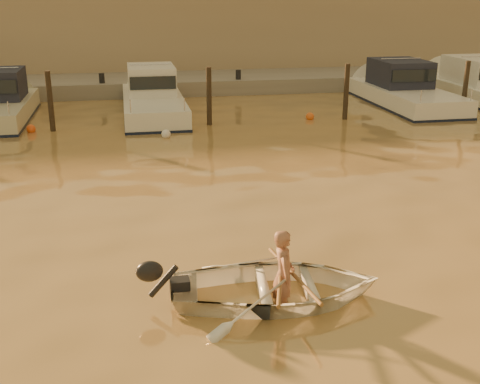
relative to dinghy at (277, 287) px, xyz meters
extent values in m
plane|color=olive|center=(0.95, -1.21, -0.21)|extent=(160.00, 160.00, 0.00)
imported|color=white|center=(0.00, 0.00, 0.00)|extent=(3.42, 2.61, 0.66)
imported|color=#9A644D|center=(0.10, -0.01, 0.21)|extent=(0.40, 0.56, 1.44)
cylinder|color=brown|center=(0.25, -0.03, 0.21)|extent=(0.28, 2.10, 0.13)
cylinder|color=brown|center=(0.05, -0.01, 0.21)|extent=(0.64, 2.04, 0.13)
cylinder|color=#2D2319|center=(-4.55, 12.59, 0.69)|extent=(0.18, 0.18, 2.20)
cylinder|color=#2D2319|center=(0.75, 12.59, 0.69)|extent=(0.18, 0.18, 2.20)
cylinder|color=#2D2319|center=(5.75, 12.59, 0.69)|extent=(0.18, 0.18, 2.20)
cylinder|color=#2D2319|center=(10.45, 12.59, 0.69)|extent=(0.18, 0.18, 2.20)
sphere|color=#ED561B|center=(-5.26, 12.59, -0.11)|extent=(0.30, 0.30, 0.30)
sphere|color=white|center=(-0.89, 10.99, -0.11)|extent=(0.30, 0.30, 0.30)
sphere|color=orange|center=(4.48, 12.80, -0.11)|extent=(0.30, 0.30, 0.30)
sphere|color=silver|center=(9.07, 12.33, -0.11)|extent=(0.30, 0.30, 0.30)
cube|color=gray|center=(0.95, 20.29, -0.06)|extent=(52.00, 4.00, 1.00)
cube|color=#9E8466|center=(0.95, 25.79, 2.19)|extent=(46.00, 7.00, 4.80)
camera|label=1|loc=(-2.11, -7.99, 4.35)|focal=45.00mm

